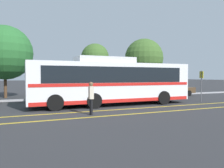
# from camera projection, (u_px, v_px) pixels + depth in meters

# --- Properties ---
(ground_plane) EXTENTS (220.00, 220.00, 0.00)m
(ground_plane) POSITION_uv_depth(u_px,v_px,m) (99.00, 106.00, 15.46)
(ground_plane) COLOR #2D2D30
(lane_strip_0) EXTENTS (31.67, 0.20, 0.01)m
(lane_strip_0) POSITION_uv_depth(u_px,v_px,m) (126.00, 109.00, 13.81)
(lane_strip_0) COLOR gold
(lane_strip_0) RESTS_ON ground_plane
(lane_strip_1) EXTENTS (31.67, 0.20, 0.01)m
(lane_strip_1) POSITION_uv_depth(u_px,v_px,m) (140.00, 113.00, 12.19)
(lane_strip_1) COLOR gold
(lane_strip_1) RESTS_ON ground_plane
(curb_strip) EXTENTS (39.67, 0.36, 0.15)m
(curb_strip) POSITION_uv_depth(u_px,v_px,m) (90.00, 97.00, 20.72)
(curb_strip) COLOR #99999E
(curb_strip) RESTS_ON ground_plane
(transit_bus) EXTENTS (12.01, 2.78, 3.43)m
(transit_bus) POSITION_uv_depth(u_px,v_px,m) (112.00, 81.00, 15.76)
(transit_bus) COLOR silver
(transit_bus) RESTS_ON ground_plane
(parked_car_1) EXTENTS (4.79, 1.96, 1.30)m
(parked_car_1) POSITION_uv_depth(u_px,v_px,m) (58.00, 93.00, 18.45)
(parked_car_1) COLOR #9E9EA3
(parked_car_1) RESTS_ON ground_plane
(parked_car_2) EXTENTS (4.08, 1.99, 1.55)m
(parked_car_2) POSITION_uv_depth(u_px,v_px,m) (121.00, 90.00, 20.59)
(parked_car_2) COLOR #9E9EA3
(parked_car_2) RESTS_ON ground_plane
(parked_car_3) EXTENTS (4.82, 1.88, 1.41)m
(parked_car_3) POSITION_uv_depth(u_px,v_px,m) (173.00, 89.00, 23.14)
(parked_car_3) COLOR #4C3823
(parked_car_3) RESTS_ON ground_plane
(pedestrian_0) EXTENTS (0.26, 0.44, 1.78)m
(pedestrian_0) POSITION_uv_depth(u_px,v_px,m) (91.00, 96.00, 11.75)
(pedestrian_0) COLOR black
(pedestrian_0) RESTS_ON ground_plane
(bus_stop_sign) EXTENTS (0.07, 0.40, 2.54)m
(bus_stop_sign) POSITION_uv_depth(u_px,v_px,m) (201.00, 82.00, 17.79)
(bus_stop_sign) COLOR #59595E
(bus_stop_sign) RESTS_ON ground_plane
(tree_0) EXTENTS (3.24, 3.24, 5.88)m
(tree_0) POSITION_uv_depth(u_px,v_px,m) (95.00, 58.00, 25.29)
(tree_0) COLOR #513823
(tree_0) RESTS_ON ground_plane
(tree_1) EXTENTS (4.75, 4.75, 6.74)m
(tree_1) POSITION_uv_depth(u_px,v_px,m) (144.00, 58.00, 27.07)
(tree_1) COLOR #513823
(tree_1) RESTS_ON ground_plane
(tree_2) EXTENTS (5.19, 5.19, 6.95)m
(tree_2) POSITION_uv_depth(u_px,v_px,m) (5.00, 53.00, 20.88)
(tree_2) COLOR #513823
(tree_2) RESTS_ON ground_plane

